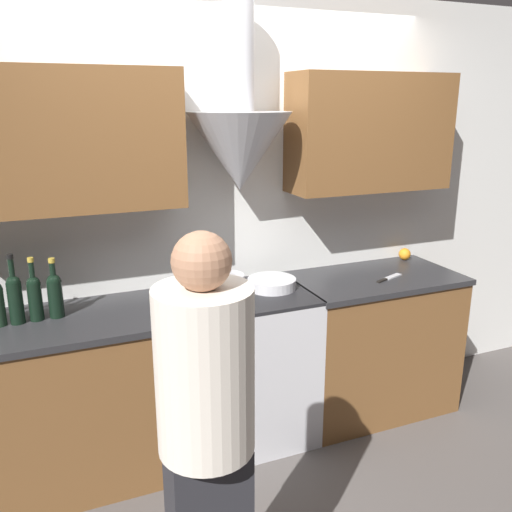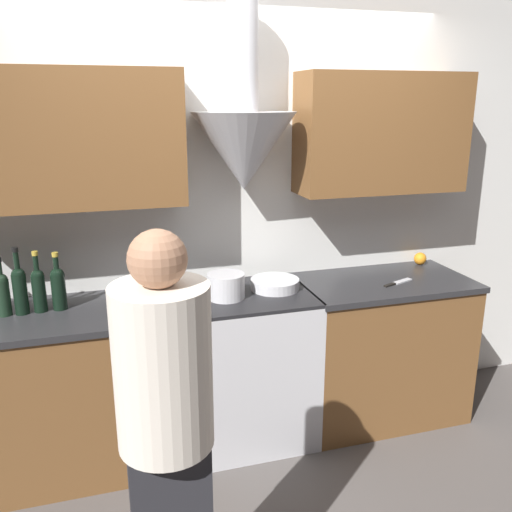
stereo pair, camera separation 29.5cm
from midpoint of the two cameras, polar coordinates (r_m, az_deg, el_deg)
The scene contains 13 objects.
ground_plane at distance 3.27m, azimuth -0.99°, elevation -21.37°, with size 12.00×12.00×0.00m, color #4C4744.
wall_back at distance 3.21m, azimuth -5.77°, elevation 6.62°, with size 8.40×0.58×2.60m.
counter_left at distance 3.16m, azimuth -20.56°, elevation -13.94°, with size 1.27×0.62×0.92m.
counter_right at distance 3.64m, azimuth 9.75°, elevation -8.98°, with size 1.06×0.62×0.92m.
stove_range at distance 3.30m, azimuth -3.30°, elevation -11.47°, with size 0.69×0.60×0.92m.
wine_bottle_3 at distance 2.97m, azimuth -26.70°, elevation -3.86°, with size 0.07×0.07×0.36m.
wine_bottle_4 at distance 2.98m, azimuth -24.96°, elevation -3.83°, with size 0.07×0.07×0.33m.
wine_bottle_5 at distance 2.98m, azimuth -23.11°, elevation -3.65°, with size 0.07×0.07×0.31m.
stock_pot at distance 3.02m, azimuth -6.03°, elevation -3.30°, with size 0.21×0.21×0.14m.
mixing_bowl at distance 3.18m, azimuth -0.98°, elevation -2.94°, with size 0.29×0.29×0.06m.
orange_fruit at distance 3.85m, azimuth 13.30°, elevation 0.17°, with size 0.08×0.08×0.08m.
chefs_knife at distance 3.43m, azimuth 11.47°, elevation -2.32°, with size 0.23×0.11×0.01m.
person_foreground_left at distance 1.90m, azimuth -9.90°, elevation -19.26°, with size 0.31×0.31×1.62m.
Camera 1 is at (-1.09, -2.37, 1.99)m, focal length 38.00 mm.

